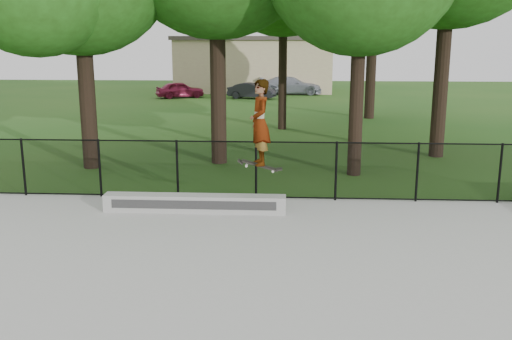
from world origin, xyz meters
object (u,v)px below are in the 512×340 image
(grind_ledge, at_px, (195,203))
(car_b, at_px, (252,91))
(car_a, at_px, (180,90))
(skater_airborne, at_px, (260,124))
(car_c, at_px, (291,85))

(grind_ledge, height_order, car_b, car_b)
(grind_ledge, bearing_deg, car_a, 101.42)
(car_b, bearing_deg, grind_ledge, -164.20)
(car_a, relative_size, skater_airborne, 1.58)
(grind_ledge, height_order, skater_airborne, skater_airborne)
(car_c, bearing_deg, grind_ledge, 175.31)
(car_a, bearing_deg, car_c, -92.46)
(car_b, distance_m, skater_airborne, 27.37)
(grind_ledge, xyz_separation_m, skater_airborne, (1.53, -0.11, 1.91))
(car_c, relative_size, skater_airborne, 2.03)
(car_a, bearing_deg, grind_ledge, 167.63)
(car_a, height_order, car_c, car_c)
(car_c, xyz_separation_m, skater_airborne, (-0.76, -30.61, 1.50))
(car_c, bearing_deg, car_b, 140.58)
(grind_ledge, relative_size, car_c, 1.00)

